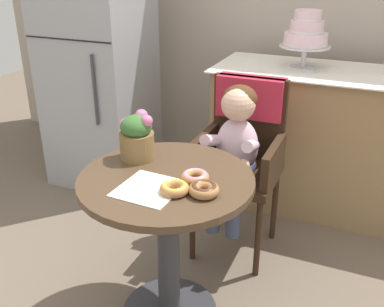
{
  "coord_description": "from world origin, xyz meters",
  "views": [
    {
      "loc": [
        0.72,
        -1.42,
        1.55
      ],
      "look_at": [
        0.05,
        0.15,
        0.77
      ],
      "focal_mm": 41.51,
      "sensor_mm": 36.0,
      "label": 1
    }
  ],
  "objects": [
    {
      "name": "donut_mid",
      "position": [
        0.09,
        -0.11,
        0.74
      ],
      "size": [
        0.11,
        0.11,
        0.04
      ],
      "color": "#AD7542",
      "rests_on": "cafe_table"
    },
    {
      "name": "donut_front",
      "position": [
        0.12,
        0.01,
        0.74
      ],
      "size": [
        0.11,
        0.11,
        0.04
      ],
      "color": "#AD7542",
      "rests_on": "cafe_table"
    },
    {
      "name": "flower_vase",
      "position": [
        -0.19,
        0.11,
        0.83
      ],
      "size": [
        0.16,
        0.15,
        0.21
      ],
      "color": "brown",
      "rests_on": "cafe_table"
    },
    {
      "name": "paper_napkin",
      "position": [
        -0.02,
        -0.12,
        0.72
      ],
      "size": [
        0.24,
        0.25,
        0.0
      ],
      "primitive_type": "cube",
      "rotation": [
        0.0,
        0.0,
        -0.05
      ],
      "color": "white",
      "rests_on": "cafe_table"
    },
    {
      "name": "cafe_table",
      "position": [
        0.0,
        0.0,
        0.51
      ],
      "size": [
        0.72,
        0.72,
        0.72
      ],
      "color": "#4C3826",
      "rests_on": "ground"
    },
    {
      "name": "donut_side",
      "position": [
        0.19,
        -0.07,
        0.74
      ],
      "size": [
        0.12,
        0.12,
        0.04
      ],
      "color": "#AD7542",
      "rests_on": "cafe_table"
    },
    {
      "name": "tiered_cake_stand",
      "position": [
        0.3,
        1.3,
        1.1
      ],
      "size": [
        0.3,
        0.3,
        0.34
      ],
      "color": "silver",
      "rests_on": "display_counter"
    },
    {
      "name": "seated_child",
      "position": [
        0.12,
        0.54,
        0.68
      ],
      "size": [
        0.27,
        0.32,
        0.73
      ],
      "color": "silver",
      "rests_on": "ground"
    },
    {
      "name": "display_counter",
      "position": [
        0.55,
        1.3,
        0.45
      ],
      "size": [
        1.56,
        0.62,
        0.9
      ],
      "color": "#93754C",
      "rests_on": "ground"
    },
    {
      "name": "refrigerator",
      "position": [
        -1.05,
        1.1,
        0.85
      ],
      "size": [
        0.64,
        0.63,
        1.7
      ],
      "color": "#9EA0A5",
      "rests_on": "ground"
    },
    {
      "name": "wicker_chair",
      "position": [
        0.12,
        0.7,
        0.64
      ],
      "size": [
        0.42,
        0.45,
        0.95
      ],
      "rotation": [
        0.0,
        0.0,
        0.05
      ],
      "color": "#332114",
      "rests_on": "ground"
    }
  ]
}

